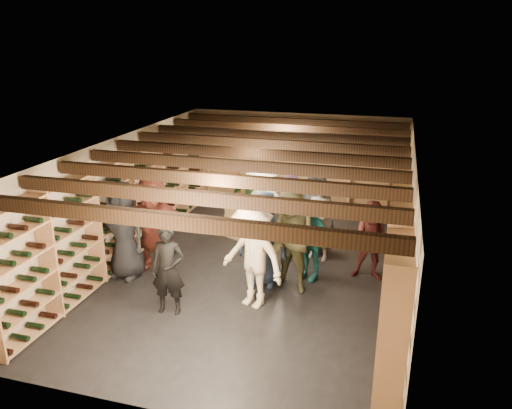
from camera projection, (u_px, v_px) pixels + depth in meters
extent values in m
plane|color=black|center=(254.00, 268.00, 9.60)|extent=(8.00, 8.00, 0.00)
cube|color=#B5A68D|center=(297.00, 160.00, 12.85)|extent=(5.50, 0.02, 2.40)
cube|color=#B5A68D|center=(154.00, 324.00, 5.57)|extent=(5.50, 0.02, 2.40)
cube|color=#B5A68D|center=(121.00, 197.00, 9.92)|extent=(0.02, 8.00, 2.40)
cube|color=#B5A68D|center=(408.00, 224.00, 8.50)|extent=(0.02, 8.00, 2.40)
cube|color=beige|center=(253.00, 146.00, 8.82)|extent=(5.50, 8.00, 0.01)
cube|color=black|center=(168.00, 221.00, 5.68)|extent=(5.40, 0.12, 0.18)
cube|color=black|center=(197.00, 198.00, 6.48)|extent=(5.40, 0.12, 0.18)
cube|color=black|center=(220.00, 180.00, 7.27)|extent=(5.40, 0.12, 0.18)
cube|color=black|center=(238.00, 165.00, 8.07)|extent=(5.40, 0.12, 0.18)
cube|color=black|center=(254.00, 154.00, 8.87)|extent=(5.40, 0.12, 0.18)
cube|color=black|center=(266.00, 144.00, 9.66)|extent=(5.40, 0.12, 0.18)
cube|color=black|center=(277.00, 135.00, 10.46)|extent=(5.40, 0.12, 0.18)
cube|color=black|center=(286.00, 128.00, 11.25)|extent=(5.40, 0.12, 0.18)
cube|color=black|center=(294.00, 122.00, 12.05)|extent=(5.40, 0.12, 0.18)
cube|color=#A67650|center=(130.00, 204.00, 9.91)|extent=(0.32, 7.50, 2.15)
cube|color=#A67650|center=(397.00, 230.00, 8.58)|extent=(0.32, 7.50, 2.15)
cube|color=#A67650|center=(295.00, 166.00, 12.73)|extent=(4.70, 0.30, 2.15)
cube|color=#A38A56|center=(238.00, 233.00, 11.07)|extent=(0.59, 0.49, 0.17)
cube|color=#A38A56|center=(238.00, 226.00, 11.01)|extent=(0.59, 0.49, 0.17)
cube|color=#A38A56|center=(238.00, 219.00, 10.96)|extent=(0.59, 0.49, 0.17)
cube|color=#A38A56|center=(238.00, 212.00, 10.90)|extent=(0.59, 0.49, 0.17)
cube|color=#A38A56|center=(237.00, 204.00, 10.85)|extent=(0.59, 0.49, 0.17)
cube|color=#A38A56|center=(241.00, 234.00, 11.00)|extent=(0.59, 0.49, 0.17)
cube|color=#A38A56|center=(241.00, 227.00, 10.94)|extent=(0.59, 0.49, 0.17)
cube|color=#A38A56|center=(312.00, 233.00, 11.07)|extent=(0.53, 0.38, 0.17)
imported|color=black|center=(123.00, 230.00, 9.00)|extent=(0.99, 0.74, 1.83)
imported|color=black|center=(168.00, 270.00, 7.87)|extent=(0.59, 0.43, 1.50)
imported|color=brown|center=(293.00, 241.00, 8.53)|extent=(1.09, 0.98, 1.85)
imported|color=beige|center=(253.00, 256.00, 8.02)|extent=(1.32, 1.04, 1.79)
imported|color=#1D7072|center=(310.00, 240.00, 8.99)|extent=(0.95, 0.64, 1.49)
imported|color=brown|center=(153.00, 224.00, 9.21)|extent=(1.81, 0.75, 1.89)
imported|color=#1F2F4D|center=(263.00, 238.00, 8.76)|extent=(0.86, 0.57, 1.74)
imported|color=gray|center=(320.00, 221.00, 9.75)|extent=(0.64, 0.48, 1.59)
imported|color=#491B1B|center=(373.00, 241.00, 8.97)|extent=(0.73, 0.57, 1.49)
imported|color=beige|center=(263.00, 207.00, 10.10)|extent=(1.37, 1.00, 1.90)
imported|color=#224924|center=(252.00, 201.00, 10.59)|extent=(1.12, 0.64, 1.81)
imported|color=slate|center=(290.00, 210.00, 10.42)|extent=(1.53, 0.85, 1.57)
imported|color=#323338|center=(316.00, 210.00, 10.26)|extent=(0.88, 0.62, 1.70)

